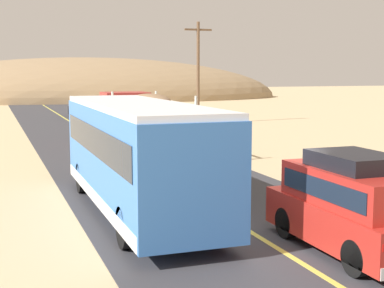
{
  "coord_description": "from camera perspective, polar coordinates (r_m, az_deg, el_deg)",
  "views": [
    {
      "loc": [
        -6.2,
        -12.43,
        4.13
      ],
      "look_at": [
        0.0,
        4.88,
        1.76
      ],
      "focal_mm": 53.2,
      "sensor_mm": 36.0,
      "label": 1
    }
  ],
  "objects": [
    {
      "name": "power_pole_mid",
      "position": [
        44.33,
        0.61,
        7.47
      ],
      "size": [
        2.2,
        0.24,
        7.86
      ],
      "color": "brown",
      "rests_on": "ground"
    },
    {
      "name": "road_surface",
      "position": [
        14.48,
        6.61,
        -9.22
      ],
      "size": [
        8.0,
        120.0,
        0.02
      ],
      "primitive_type": "cube",
      "color": "#38383D",
      "rests_on": "ground"
    },
    {
      "name": "suv_near",
      "position": [
        13.39,
        15.8,
        -5.77
      ],
      "size": [
        1.9,
        4.62,
        2.29
      ],
      "color": "#B2261E",
      "rests_on": "road_surface"
    },
    {
      "name": "bus",
      "position": [
        16.5,
        -5.54,
        -0.98
      ],
      "size": [
        2.54,
        10.0,
        3.21
      ],
      "color": "#3872C6",
      "rests_on": "road_surface"
    },
    {
      "name": "road_centre_line",
      "position": [
        14.48,
        6.61,
        -9.17
      ],
      "size": [
        0.16,
        117.6,
        0.0
      ],
      "primitive_type": "cube",
      "color": "#D8CC4C",
      "rests_on": "road_surface"
    },
    {
      "name": "distant_hill",
      "position": [
        84.87,
        -10.44,
        4.44
      ],
      "size": [
        59.53,
        25.3,
        12.14
      ],
      "primitive_type": "ellipsoid",
      "color": "#997C5A",
      "rests_on": "ground"
    },
    {
      "name": "livestock_truck",
      "position": [
        30.69,
        -5.8,
        2.95
      ],
      "size": [
        2.53,
        9.7,
        3.02
      ],
      "color": "#B2332D",
      "rests_on": "road_surface"
    },
    {
      "name": "ground_plane",
      "position": [
        14.48,
        6.61,
        -9.25
      ],
      "size": [
        240.0,
        240.0,
        0.0
      ],
      "primitive_type": "plane",
      "color": "#CCB284"
    },
    {
      "name": "car_far",
      "position": [
        51.93,
        -11.05,
        3.42
      ],
      "size": [
        1.8,
        4.4,
        1.46
      ],
      "color": "black",
      "rests_on": "road_surface"
    }
  ]
}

